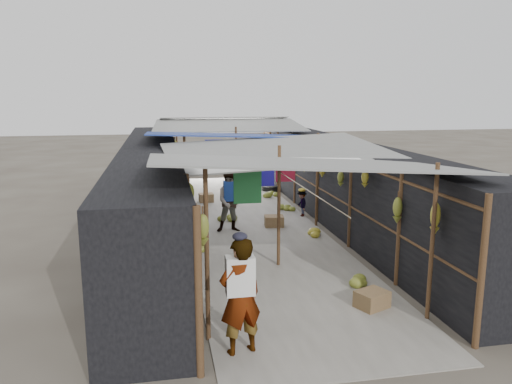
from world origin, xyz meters
TOP-DOWN VIEW (x-y plane):
  - ground at (0.00, 0.00)m, footprint 80.00×80.00m
  - aisle_slab at (0.00, 6.50)m, footprint 3.60×16.00m
  - stall_left at (-2.70, 6.50)m, footprint 1.40×15.00m
  - stall_right at (2.70, 6.50)m, footprint 1.40×15.00m
  - crate_near at (1.08, 0.57)m, footprint 0.64×0.59m
  - crate_mid at (0.62, 6.13)m, footprint 0.57×0.48m
  - crate_back at (-0.94, 9.69)m, footprint 0.49×0.41m
  - black_basin at (1.65, 11.27)m, footprint 0.65×0.65m
  - vendor_elderly at (-1.39, -0.50)m, footprint 0.72×0.58m
  - shopper_blue at (-0.61, 5.86)m, footprint 0.83×0.66m
  - vendor_seated at (1.70, 7.11)m, footprint 0.33×0.54m
  - market_canopy at (0.03, 6.83)m, footprint 5.62×15.20m
  - hanging_bananas at (0.11, 6.28)m, footprint 3.96×14.00m
  - floor_bananas at (-0.35, 6.78)m, footprint 3.74×9.35m

SIDE VIEW (x-z plane):
  - ground at x=0.00m, z-range 0.00..0.00m
  - aisle_slab at x=0.00m, z-range 0.00..0.02m
  - black_basin at x=1.65m, z-range 0.00..0.20m
  - floor_bananas at x=-0.35m, z-range -0.03..0.33m
  - crate_back at x=-0.94m, z-range 0.00..0.30m
  - crate_near at x=1.08m, z-range 0.00..0.31m
  - crate_mid at x=0.62m, z-range 0.00..0.31m
  - vendor_seated at x=1.70m, z-range 0.00..0.81m
  - shopper_blue at x=-0.61m, z-range 0.00..1.65m
  - vendor_elderly at x=-1.39m, z-range 0.00..1.72m
  - stall_left at x=-2.70m, z-range 0.00..2.30m
  - stall_right at x=2.70m, z-range 0.00..2.30m
  - hanging_bananas at x=0.11m, z-range 1.28..2.06m
  - market_canopy at x=0.03m, z-range 1.02..3.79m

